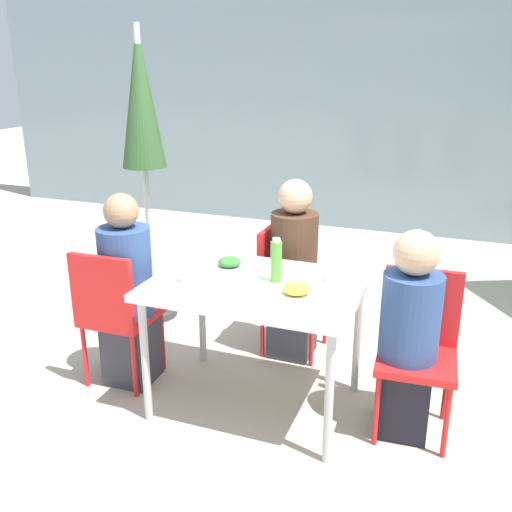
# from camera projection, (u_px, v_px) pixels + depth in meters

# --- Properties ---
(ground_plane) EXTENTS (24.00, 24.00, 0.00)m
(ground_plane) POSITION_uv_depth(u_px,v_px,m) (256.00, 403.00, 3.32)
(ground_plane) COLOR #B2A893
(building_facade) EXTENTS (10.00, 0.20, 3.00)m
(building_facade) POSITION_uv_depth(u_px,v_px,m) (381.00, 98.00, 6.32)
(building_facade) COLOR gray
(building_facade) RESTS_ON ground
(dining_table) EXTENTS (1.13, 0.82, 0.76)m
(dining_table) POSITION_uv_depth(u_px,v_px,m) (256.00, 294.00, 3.10)
(dining_table) COLOR white
(dining_table) RESTS_ON ground
(chair_left) EXTENTS (0.41, 0.41, 0.86)m
(chair_left) POSITION_uv_depth(u_px,v_px,m) (114.00, 309.00, 3.36)
(chair_left) COLOR red
(chair_left) RESTS_ON ground
(person_left) EXTENTS (0.31, 0.31, 1.19)m
(person_left) POSITION_uv_depth(u_px,v_px,m) (128.00, 295.00, 3.40)
(person_left) COLOR #383842
(person_left) RESTS_ON ground
(chair_right) EXTENTS (0.42, 0.42, 0.86)m
(chair_right) POSITION_uv_depth(u_px,v_px,m) (418.00, 340.00, 2.98)
(chair_right) COLOR red
(chair_right) RESTS_ON ground
(person_right) EXTENTS (0.30, 0.30, 1.12)m
(person_right) POSITION_uv_depth(u_px,v_px,m) (408.00, 339.00, 2.91)
(person_right) COLOR black
(person_right) RESTS_ON ground
(chair_far) EXTENTS (0.41, 0.41, 0.86)m
(chair_far) POSITION_uv_depth(u_px,v_px,m) (284.00, 280.00, 3.81)
(chair_far) COLOR red
(chair_far) RESTS_ON ground
(person_far) EXTENTS (0.30, 0.30, 1.20)m
(person_far) POSITION_uv_depth(u_px,v_px,m) (294.00, 273.00, 3.71)
(person_far) COLOR #383842
(person_far) RESTS_ON ground
(closed_umbrella) EXTENTS (0.36, 0.36, 2.14)m
(closed_umbrella) POSITION_uv_depth(u_px,v_px,m) (142.00, 115.00, 3.99)
(closed_umbrella) COLOR #333333
(closed_umbrella) RESTS_ON ground
(plate_0) EXTENTS (0.26, 0.26, 0.07)m
(plate_0) POSITION_uv_depth(u_px,v_px,m) (296.00, 292.00, 2.88)
(plate_0) COLOR white
(plate_0) RESTS_ON dining_table
(plate_1) EXTENTS (0.24, 0.24, 0.07)m
(plate_1) POSITION_uv_depth(u_px,v_px,m) (230.00, 264.00, 3.27)
(plate_1) COLOR white
(plate_1) RESTS_ON dining_table
(bottle) EXTENTS (0.06, 0.06, 0.25)m
(bottle) POSITION_uv_depth(u_px,v_px,m) (276.00, 261.00, 3.04)
(bottle) COLOR #51A338
(bottle) RESTS_ON dining_table
(drinking_cup) EXTENTS (0.08, 0.08, 0.09)m
(drinking_cup) POSITION_uv_depth(u_px,v_px,m) (188.00, 274.00, 3.07)
(drinking_cup) COLOR white
(drinking_cup) RESTS_ON dining_table
(salad_bowl) EXTENTS (0.19, 0.19, 0.06)m
(salad_bowl) POSITION_uv_depth(u_px,v_px,m) (341.00, 276.00, 3.09)
(salad_bowl) COLOR white
(salad_bowl) RESTS_ON dining_table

